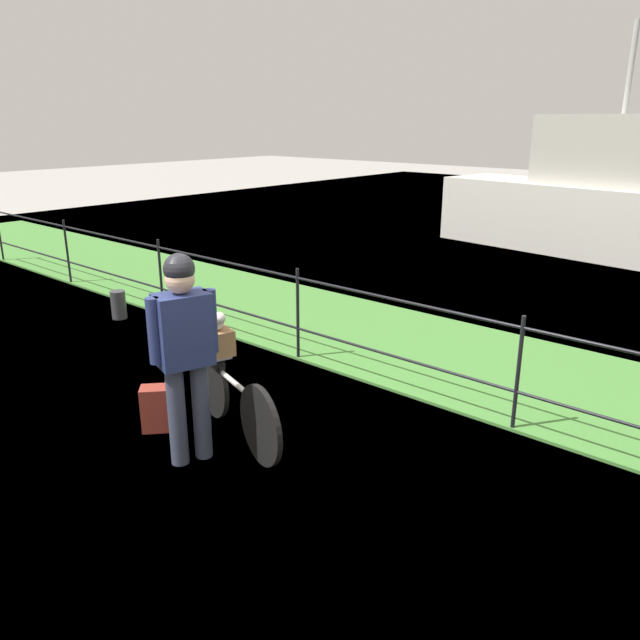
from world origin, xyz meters
TOP-DOWN VIEW (x-y plane):
  - ground_plane at (0.00, 0.00)m, footprint 60.00×60.00m
  - grass_strip at (0.00, 3.50)m, footprint 27.00×2.40m
  - harbor_water at (0.00, 9.85)m, footprint 30.00×30.00m
  - iron_fence at (0.00, 2.33)m, footprint 18.04×0.04m
  - bicycle_main at (-0.47, 0.66)m, footprint 1.58×0.53m
  - wooden_crate at (-0.80, 0.76)m, footprint 0.40×0.33m
  - terrier_dog at (-0.78, 0.76)m, footprint 0.32×0.22m
  - cyclist_person at (-0.44, 0.18)m, footprint 0.37×0.52m
  - backpack_on_paving at (-1.06, 0.31)m, footprint 0.32×0.33m
  - mooring_bollard at (-4.16, 1.83)m, footprint 0.20×0.20m
  - moored_boat_near at (-0.51, 10.37)m, footprint 7.01×2.47m

SIDE VIEW (x-z plane):
  - ground_plane at x=0.00m, z-range 0.00..0.00m
  - harbor_water at x=0.00m, z-range 0.00..0.00m
  - grass_strip at x=0.00m, z-range 0.00..0.03m
  - mooring_bollard at x=-4.16m, z-range 0.00..0.38m
  - backpack_on_paving at x=-1.06m, z-range 0.00..0.40m
  - bicycle_main at x=-0.47m, z-range 0.02..0.68m
  - iron_fence at x=0.00m, z-range 0.10..1.15m
  - wooden_crate at x=-0.80m, z-range 0.66..0.88m
  - terrier_dog at x=-0.78m, z-range 0.87..1.05m
  - moored_boat_near at x=-0.51m, z-range -1.15..3.13m
  - cyclist_person at x=-0.44m, z-range 0.16..1.84m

